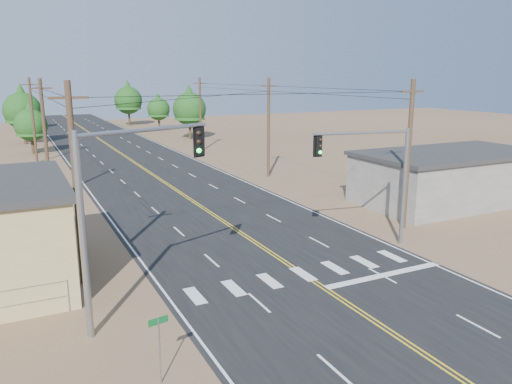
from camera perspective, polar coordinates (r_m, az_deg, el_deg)
ground at (r=21.03m, az=17.39°, el=-16.50°), size 220.00×220.00×0.00m
road at (r=46.01m, az=-9.08°, el=0.19°), size 15.00×200.00×0.02m
building_right at (r=43.97m, az=21.31°, el=1.50°), size 15.00×8.00×4.00m
utility_pole_left_near at (r=25.56m, az=-19.91°, el=0.89°), size 1.80×0.30×10.00m
utility_pole_left_mid at (r=45.27m, az=-22.94°, el=5.68°), size 1.80×0.30×10.00m
utility_pole_left_far at (r=65.16m, az=-24.14°, el=7.55°), size 1.80×0.30×10.00m
utility_pole_right_near at (r=34.69m, az=17.02°, el=4.16°), size 1.80×0.30×10.00m
utility_pole_right_mid at (r=50.99m, az=1.44°, el=7.43°), size 1.80×0.30×10.00m
utility_pole_right_far at (r=69.26m, az=-6.37°, el=8.87°), size 1.80×0.30×10.00m
signal_mast_left at (r=20.72m, az=-15.08°, el=-0.25°), size 6.03×2.51×8.26m
signal_mast_right at (r=30.35m, az=13.92°, el=2.67°), size 6.03×1.30×7.19m
street_sign at (r=17.61m, az=-11.01°, el=-16.23°), size 0.71×0.17×2.43m
tree_left_near at (r=72.55m, az=-24.37°, el=7.31°), size 4.19×4.19×6.98m
tree_left_mid at (r=83.88m, az=-25.18°, el=8.80°), size 5.51×5.51×9.19m
tree_left_far at (r=108.98m, az=-24.40°, el=8.84°), size 4.10×4.10×6.84m
tree_right_near at (r=82.75m, az=-7.62°, el=9.76°), size 5.36×5.36×8.93m
tree_right_mid at (r=98.84m, az=-11.10°, el=9.53°), size 4.28×4.28×7.14m
tree_right_far at (r=108.66m, az=-14.41°, el=10.41°), size 5.65×5.65×9.42m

